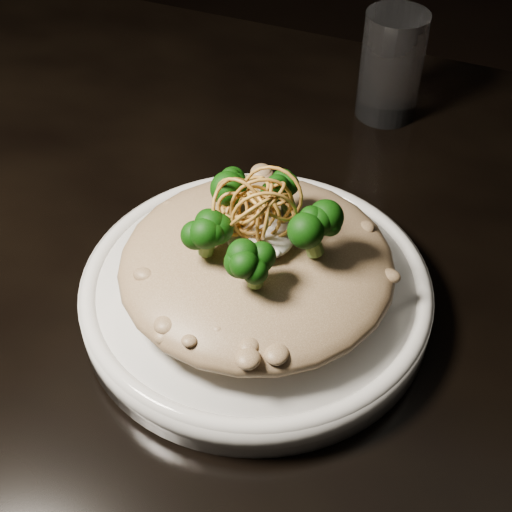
% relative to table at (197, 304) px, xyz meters
% --- Properties ---
extents(table, '(1.10, 0.80, 0.75)m').
position_rel_table_xyz_m(table, '(0.00, 0.00, 0.00)').
color(table, black).
rests_on(table, ground).
extents(plate, '(0.27, 0.27, 0.03)m').
position_rel_table_xyz_m(plate, '(0.08, -0.05, 0.10)').
color(plate, white).
rests_on(plate, table).
extents(risotto, '(0.21, 0.21, 0.05)m').
position_rel_table_xyz_m(risotto, '(0.08, -0.05, 0.13)').
color(risotto, brown).
rests_on(risotto, plate).
extents(broccoli, '(0.13, 0.13, 0.05)m').
position_rel_table_xyz_m(broccoli, '(0.09, -0.05, 0.18)').
color(broccoli, black).
rests_on(broccoli, risotto).
extents(cheese, '(0.05, 0.05, 0.01)m').
position_rel_table_xyz_m(cheese, '(0.09, -0.05, 0.16)').
color(cheese, white).
rests_on(cheese, risotto).
extents(shallots, '(0.06, 0.06, 0.04)m').
position_rel_table_xyz_m(shallots, '(0.08, -0.05, 0.19)').
color(shallots, brown).
rests_on(shallots, cheese).
extents(drinking_glass, '(0.08, 0.08, 0.11)m').
position_rel_table_xyz_m(drinking_glass, '(0.10, 0.26, 0.14)').
color(drinking_glass, silver).
rests_on(drinking_glass, table).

